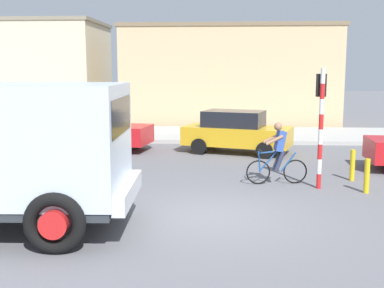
{
  "coord_description": "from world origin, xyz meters",
  "views": [
    {
      "loc": [
        0.14,
        -10.24,
        3.2
      ],
      "look_at": [
        -0.64,
        2.5,
        1.2
      ],
      "focal_mm": 45.49,
      "sensor_mm": 36.0,
      "label": 1
    }
  ],
  "objects": [
    {
      "name": "car_white_mid",
      "position": [
        0.7,
        8.13,
        0.82
      ],
      "size": [
        4.32,
        2.8,
        1.6
      ],
      "color": "gold",
      "rests_on": "ground"
    },
    {
      "name": "cyclist",
      "position": [
        1.7,
        3.12,
        0.86
      ],
      "size": [
        1.72,
        0.54,
        1.72
      ],
      "color": "black",
      "rests_on": "ground"
    },
    {
      "name": "traffic_light_pole",
      "position": [
        2.76,
        2.74,
        2.07
      ],
      "size": [
        0.24,
        0.43,
        3.2
      ],
      "color": "red",
      "rests_on": "ground"
    },
    {
      "name": "bollard_near",
      "position": [
        3.89,
        2.24,
        0.45
      ],
      "size": [
        0.14,
        0.14,
        0.9
      ],
      "primitive_type": "cylinder",
      "color": "gold",
      "rests_on": "ground"
    },
    {
      "name": "building_mid_block",
      "position": [
        0.55,
        18.25,
        2.79
      ],
      "size": [
        12.17,
        5.39,
        5.57
      ],
      "color": "#D1B284",
      "rests_on": "ground"
    },
    {
      "name": "building_corner_left",
      "position": [
        -12.64,
        19.7,
        3.01
      ],
      "size": [
        10.76,
        6.36,
        6.01
      ],
      "color": "beige",
      "rests_on": "ground"
    },
    {
      "name": "car_red_near",
      "position": [
        -4.7,
        8.38,
        0.82
      ],
      "size": [
        4.22,
        2.35,
        1.6
      ],
      "color": "red",
      "rests_on": "ground"
    },
    {
      "name": "ground_plane",
      "position": [
        0.0,
        0.0,
        0.0
      ],
      "size": [
        120.0,
        120.0,
        0.0
      ],
      "primitive_type": "plane",
      "color": "slate"
    },
    {
      "name": "bollard_far",
      "position": [
        3.89,
        3.64,
        0.45
      ],
      "size": [
        0.14,
        0.14,
        0.9
      ],
      "primitive_type": "cylinder",
      "color": "gold",
      "rests_on": "ground"
    },
    {
      "name": "sidewalk_far",
      "position": [
        0.0,
        12.63,
        0.08
      ],
      "size": [
        80.0,
        5.0,
        0.16
      ],
      "primitive_type": "cube",
      "color": "#ADADA8",
      "rests_on": "ground"
    }
  ]
}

